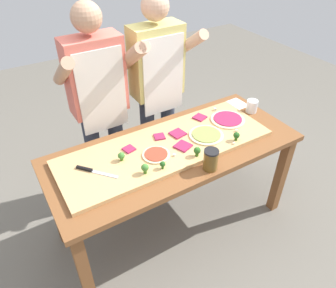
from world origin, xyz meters
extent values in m
plane|color=#6B665B|center=(0.00, 0.00, 0.00)|extent=(8.00, 8.00, 0.00)
cube|color=brown|center=(-0.82, -0.31, 0.37)|extent=(0.07, 0.07, 0.74)
cube|color=brown|center=(0.82, -0.31, 0.37)|extent=(0.07, 0.07, 0.74)
cube|color=brown|center=(-0.82, 0.31, 0.37)|extent=(0.07, 0.07, 0.74)
cube|color=brown|center=(0.82, 0.31, 0.37)|extent=(0.07, 0.07, 0.74)
cube|color=brown|center=(0.00, 0.00, 0.76)|extent=(1.77, 0.75, 0.04)
cube|color=tan|center=(-0.05, 0.02, 0.80)|extent=(1.49, 0.52, 0.03)
cube|color=#B7BABF|center=(-0.53, -0.04, 0.81)|extent=(0.13, 0.15, 0.00)
cube|color=black|center=(-0.62, 0.07, 0.82)|extent=(0.09, 0.10, 0.02)
cylinder|color=beige|center=(-0.17, -0.04, 0.82)|extent=(0.18, 0.18, 0.01)
cylinder|color=#BC3D28|center=(-0.17, -0.04, 0.82)|extent=(0.15, 0.15, 0.01)
cylinder|color=beige|center=(0.25, -0.03, 0.82)|extent=(0.25, 0.25, 0.01)
cylinder|color=#899E4C|center=(0.25, -0.03, 0.82)|extent=(0.20, 0.20, 0.01)
cylinder|color=beige|center=(0.51, 0.05, 0.82)|extent=(0.26, 0.26, 0.01)
cylinder|color=#9E234C|center=(0.51, 0.05, 0.82)|extent=(0.21, 0.21, 0.01)
cube|color=#9E234C|center=(0.35, 0.18, 0.82)|extent=(0.11, 0.11, 0.01)
cube|color=#9E234C|center=(-0.05, 0.12, 0.82)|extent=(0.09, 0.09, 0.01)
cube|color=#9E234C|center=(0.04, -0.05, 0.82)|extent=(0.13, 0.13, 0.01)
cube|color=#9E234C|center=(-0.29, 0.11, 0.82)|extent=(0.08, 0.08, 0.01)
cube|color=#9E234C|center=(0.08, 0.09, 0.82)|extent=(0.11, 0.11, 0.01)
cylinder|color=#487A23|center=(-0.31, -0.15, 0.83)|extent=(0.02, 0.02, 0.03)
sphere|color=#427F33|center=(-0.31, -0.15, 0.86)|extent=(0.05, 0.05, 0.05)
cylinder|color=#487A23|center=(-0.38, 0.03, 0.82)|extent=(0.02, 0.02, 0.02)
sphere|color=#427F33|center=(-0.38, 0.03, 0.85)|extent=(0.05, 0.05, 0.05)
cylinder|color=#2C5915|center=(0.39, -0.18, 0.82)|extent=(0.02, 0.02, 0.03)
sphere|color=#23561E|center=(0.39, -0.18, 0.85)|extent=(0.04, 0.04, 0.04)
cylinder|color=#2C5915|center=(-0.20, -0.17, 0.82)|extent=(0.02, 0.02, 0.02)
sphere|color=#23561E|center=(-0.20, -0.17, 0.85)|extent=(0.04, 0.04, 0.04)
cylinder|color=#366618|center=(0.06, -0.18, 0.83)|extent=(0.02, 0.02, 0.03)
sphere|color=#2D6623|center=(0.06, -0.18, 0.86)|extent=(0.05, 0.05, 0.05)
cube|color=white|center=(-0.07, -0.11, 0.82)|extent=(0.02, 0.02, 0.02)
cube|color=silver|center=(0.47, -0.10, 0.82)|extent=(0.02, 0.02, 0.02)
cube|color=white|center=(0.35, -0.21, 0.82)|extent=(0.02, 0.02, 0.01)
cube|color=silver|center=(0.52, 0.21, 0.82)|extent=(0.02, 0.02, 0.02)
cylinder|color=white|center=(0.79, 0.08, 0.83)|extent=(0.09, 0.09, 0.10)
cylinder|color=white|center=(0.79, 0.08, 0.81)|extent=(0.08, 0.08, 0.05)
cylinder|color=brown|center=(0.08, -0.30, 0.85)|extent=(0.09, 0.09, 0.13)
cylinder|color=black|center=(0.08, -0.30, 0.92)|extent=(0.09, 0.09, 0.01)
cube|color=white|center=(0.77, 0.23, 0.79)|extent=(0.13, 0.17, 0.00)
cylinder|color=#333847|center=(-0.41, 0.56, 0.45)|extent=(0.12, 0.12, 0.90)
cylinder|color=#333847|center=(-0.21, 0.56, 0.45)|extent=(0.12, 0.12, 0.90)
cube|color=#DB6B5B|center=(-0.31, 0.56, 1.18)|extent=(0.40, 0.20, 0.55)
cube|color=silver|center=(-0.31, 0.45, 1.09)|extent=(0.34, 0.01, 0.60)
cylinder|color=tan|center=(-0.54, 0.46, 1.30)|extent=(0.08, 0.39, 0.31)
cylinder|color=tan|center=(-0.08, 0.46, 1.30)|extent=(0.08, 0.39, 0.31)
sphere|color=tan|center=(-0.31, 0.56, 1.57)|extent=(0.20, 0.20, 0.20)
cylinder|color=#333847|center=(0.08, 0.56, 0.45)|extent=(0.12, 0.12, 0.90)
cylinder|color=#333847|center=(0.28, 0.56, 0.45)|extent=(0.12, 0.12, 0.90)
cube|color=#D1C670|center=(0.18, 0.56, 1.18)|extent=(0.40, 0.20, 0.55)
cube|color=white|center=(0.18, 0.45, 1.09)|extent=(0.34, 0.01, 0.60)
cylinder|color=tan|center=(-0.05, 0.46, 1.30)|extent=(0.08, 0.39, 0.31)
cylinder|color=tan|center=(0.41, 0.46, 1.30)|extent=(0.08, 0.39, 0.31)
sphere|color=tan|center=(0.18, 0.56, 1.57)|extent=(0.20, 0.20, 0.20)
camera|label=1|loc=(-0.95, -1.47, 2.14)|focal=34.17mm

